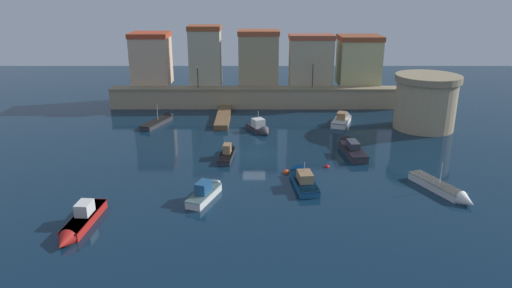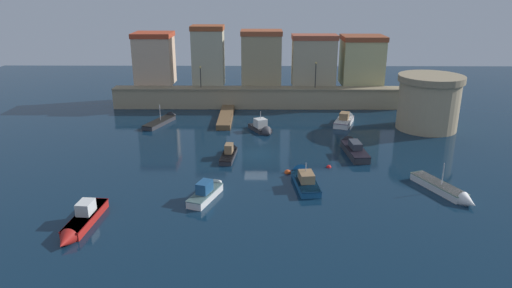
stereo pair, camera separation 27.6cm
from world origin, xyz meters
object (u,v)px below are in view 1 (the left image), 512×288
at_px(moored_boat_0, 345,119).
at_px(mooring_buoy_2, 329,167).
at_px(mooring_buoy_0, 288,173).
at_px(moored_boat_8, 230,152).
at_px(quay_lamp_0, 200,73).
at_px(quay_lamp_1, 315,71).
at_px(moored_boat_6, 447,190).
at_px(moored_boat_7, 163,120).
at_px(moored_boat_2, 352,147).
at_px(mooring_buoy_1, 83,206).
at_px(fortress_tower, 428,102).
at_px(moored_boat_5, 82,222).
at_px(moored_boat_4, 304,178).
at_px(moored_boat_1, 262,128).
at_px(moored_boat_3, 209,191).

bearing_deg(moored_boat_0, mooring_buoy_2, -174.75).
bearing_deg(mooring_buoy_0, moored_boat_8, 141.08).
xyz_separation_m(quay_lamp_0, quay_lamp_1, (16.77, 0.00, 0.36)).
relative_size(mooring_buoy_0, mooring_buoy_2, 1.32).
distance_m(moored_boat_6, moored_boat_7, 36.72).
height_order(moored_boat_2, mooring_buoy_0, moored_boat_2).
bearing_deg(moored_boat_7, mooring_buoy_1, -164.76).
bearing_deg(fortress_tower, moored_boat_5, -143.15).
xyz_separation_m(quay_lamp_0, mooring_buoy_1, (-6.17, -32.60, -5.16)).
bearing_deg(mooring_buoy_0, fortress_tower, 39.12).
bearing_deg(moored_boat_6, moored_boat_2, -173.33).
distance_m(quay_lamp_0, moored_boat_4, 30.77).
xyz_separation_m(moored_boat_2, moored_boat_5, (-23.72, -17.14, 0.01)).
bearing_deg(moored_boat_8, mooring_buoy_0, -123.80).
distance_m(fortress_tower, moored_boat_8, 26.56).
xyz_separation_m(fortress_tower, quay_lamp_1, (-13.07, 10.42, 2.04)).
height_order(moored_boat_1, moored_boat_3, moored_boat_1).
bearing_deg(moored_boat_4, moored_boat_1, 7.59).
distance_m(moored_boat_4, mooring_buoy_1, 19.64).
bearing_deg(moored_boat_4, moored_boat_5, 110.47).
bearing_deg(moored_boat_0, mooring_buoy_0, 174.31).
relative_size(moored_boat_2, mooring_buoy_2, 14.66).
bearing_deg(mooring_buoy_1, fortress_tower, 31.64).
distance_m(quay_lamp_0, moored_boat_2, 27.38).
bearing_deg(mooring_buoy_1, moored_boat_8, 46.00).
bearing_deg(moored_boat_3, quay_lamp_1, -2.36).
relative_size(moored_boat_0, mooring_buoy_0, 9.28).
xyz_separation_m(quay_lamp_0, moored_boat_1, (9.03, -12.02, -4.70)).
relative_size(moored_boat_6, mooring_buoy_2, 14.30).
xyz_separation_m(moored_boat_7, mooring_buoy_1, (-2.09, -24.68, -0.32)).
distance_m(moored_boat_1, mooring_buoy_2, 13.60).
relative_size(moored_boat_0, moored_boat_8, 1.06).
height_order(quay_lamp_0, moored_boat_2, quay_lamp_0).
bearing_deg(mooring_buoy_0, quay_lamp_1, 78.17).
relative_size(moored_boat_0, moored_boat_7, 0.84).
height_order(moored_boat_6, mooring_buoy_0, moored_boat_6).
distance_m(moored_boat_0, moored_boat_5, 37.82).
distance_m(fortress_tower, quay_lamp_0, 31.65).
xyz_separation_m(quay_lamp_1, moored_boat_1, (-7.74, -12.02, -5.06)).
bearing_deg(mooring_buoy_1, quay_lamp_0, 79.29).
xyz_separation_m(moored_boat_6, mooring_buoy_0, (-13.70, 4.79, -0.37)).
bearing_deg(moored_boat_0, moored_boat_4, -179.68).
bearing_deg(moored_boat_6, fortress_tower, 143.46).
distance_m(moored_boat_2, mooring_buoy_1, 28.39).
height_order(moored_boat_0, mooring_buoy_2, moored_boat_0).
relative_size(moored_boat_2, moored_boat_7, 1.00).
bearing_deg(mooring_buoy_0, quay_lamp_0, 114.29).
bearing_deg(moored_boat_2, mooring_buoy_2, 140.27).
bearing_deg(mooring_buoy_1, moored_boat_4, 14.83).
height_order(fortress_tower, moored_boat_7, fortress_tower).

